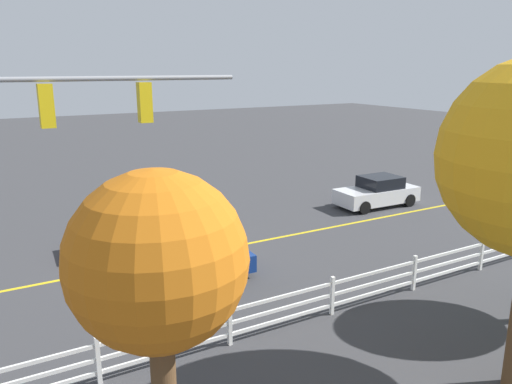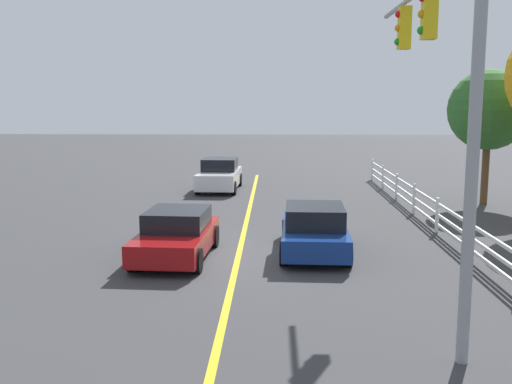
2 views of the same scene
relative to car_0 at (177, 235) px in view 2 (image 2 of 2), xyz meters
name	(u,v)px [view 2 (image 2 of 2)]	position (x,y,z in m)	size (l,w,h in m)	color
ground_plane	(239,254)	(-0.43, 1.68, -0.64)	(120.00, 120.00, 0.00)	#38383A
lane_center_stripe	(246,225)	(-4.43, 1.68, -0.64)	(28.00, 0.16, 0.01)	gold
signal_assembly	(439,64)	(4.20, 5.77, 4.32)	(7.95, 0.37, 7.02)	gray
car_0	(177,235)	(0.00, 0.00, 0.00)	(4.08, 2.06, 1.32)	maroon
car_1	(314,230)	(-0.67, 3.81, 0.02)	(4.29, 2.01, 1.38)	navy
car_2	(220,175)	(-12.55, 0.02, 0.08)	(4.33, 2.00, 1.53)	silver
white_rail_fence	(437,214)	(-3.43, 8.00, -0.04)	(26.10, 0.10, 1.15)	white
tree_2	(489,110)	(-8.86, 11.40, 3.25)	(3.28, 3.28, 5.55)	brown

